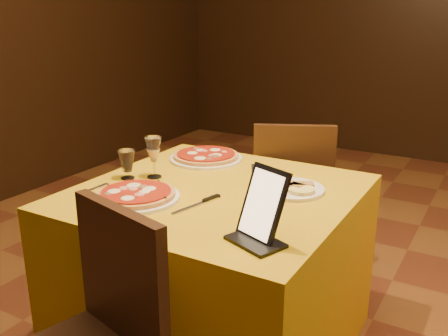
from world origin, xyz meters
The scene contains 11 objects.
main_table centered at (-0.58, -0.10, 0.38)m, with size 1.10×1.10×0.75m, color #BD940C.
chair_main_far centered at (-0.58, 0.72, 0.46)m, with size 0.45×0.45×0.91m, color black, non-canonical shape.
pizza_near centered at (-0.80, -0.35, 0.77)m, with size 0.35×0.35×0.03m.
pizza_far centered at (-0.85, 0.25, 0.77)m, with size 0.36×0.36×0.03m.
cutlet_dish centered at (-0.30, 0.05, 0.76)m, with size 0.27×0.27×0.03m.
wine_glass centered at (-0.90, -0.10, 0.84)m, with size 0.09×0.09×0.19m, color #FFD790, non-canonical shape.
water_glass centered at (-0.99, -0.17, 0.81)m, with size 0.06×0.06×0.13m, color white, non-canonical shape.
tablet centered at (-0.21, -0.42, 0.87)m, with size 0.16×0.01×0.24m, color black.
knife centered at (-0.55, -0.30, 0.75)m, with size 0.24×0.02×0.01m, color #B8B9BF.
fork_near centered at (-1.02, -0.36, 0.75)m, with size 0.17×0.02×0.01m, color silver.
fork_far centered at (-0.57, 0.22, 0.75)m, with size 0.15×0.02×0.01m, color #B8B9C0.
Camera 1 is at (0.43, -1.78, 1.47)m, focal length 40.00 mm.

